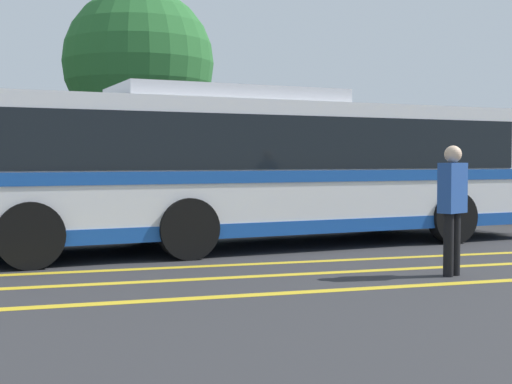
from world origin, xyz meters
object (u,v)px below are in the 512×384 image
transit_bus (255,166)px  parked_car_2 (310,198)px  tree_0 (139,63)px  pedestrian_0 (452,201)px  parked_car_1 (59,204)px

transit_bus → parked_car_2: bearing=136.5°
parked_car_2 → tree_0: bearing=35.1°
pedestrian_0 → tree_0: bearing=75.4°
tree_0 → parked_car_1: bearing=-113.8°
pedestrian_0 → transit_bus: bearing=85.9°
parked_car_1 → pedestrian_0: (5.07, -7.31, 0.38)m
transit_bus → parked_car_2: size_ratio=2.66×
parked_car_2 → pedestrian_0: bearing=178.7°
transit_bus → pedestrian_0: 4.39m
tree_0 → transit_bus: bearing=-83.7°
parked_car_2 → pedestrian_0: size_ratio=2.53×
transit_bus → pedestrian_0: size_ratio=6.73×
parked_car_1 → pedestrian_0: pedestrian_0 is taller
parked_car_2 → tree_0: tree_0 is taller
transit_bus → parked_car_1: (-3.44, 3.26, -0.85)m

